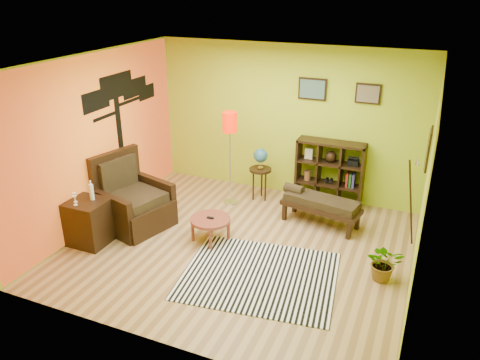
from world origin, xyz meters
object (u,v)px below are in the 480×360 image
at_px(coffee_table, 210,221).
at_px(bench, 319,203).
at_px(floor_lamp, 230,131).
at_px(armchair, 132,204).
at_px(side_cabinet, 89,222).
at_px(cube_shelf, 330,174).
at_px(globe_table, 261,161).
at_px(potted_plant, 384,266).

xyz_separation_m(coffee_table, bench, (1.43, 1.19, 0.05)).
bearing_deg(floor_lamp, armchair, -130.22).
bearing_deg(side_cabinet, armchair, 69.88).
bearing_deg(coffee_table, floor_lamp, 100.96).
bearing_deg(bench, floor_lamp, 174.54).
bearing_deg(armchair, coffee_table, 1.17).
relative_size(coffee_table, side_cabinet, 0.62).
height_order(side_cabinet, cube_shelf, cube_shelf).
distance_m(cube_shelf, bench, 0.85).
distance_m(armchair, globe_table, 2.41).
distance_m(armchair, floor_lamp, 2.08).
bearing_deg(potted_plant, globe_table, 144.67).
relative_size(floor_lamp, cube_shelf, 1.43).
relative_size(globe_table, cube_shelf, 0.83).
height_order(coffee_table, bench, bench).
distance_m(side_cabinet, globe_table, 3.17).
height_order(globe_table, bench, globe_table).
xyz_separation_m(bench, potted_plant, (1.22, -1.21, -0.18)).
bearing_deg(potted_plant, floor_lamp, 154.67).
height_order(armchair, side_cabinet, armchair).
relative_size(armchair, bench, 0.89).
height_order(side_cabinet, bench, side_cabinet).
distance_m(coffee_table, globe_table, 1.78).
height_order(coffee_table, floor_lamp, floor_lamp).
bearing_deg(side_cabinet, floor_lamp, 55.96).
bearing_deg(coffee_table, cube_shelf, 55.01).
bearing_deg(floor_lamp, cube_shelf, 21.57).
relative_size(bench, potted_plant, 2.55).
height_order(bench, potted_plant, bench).
xyz_separation_m(armchair, cube_shelf, (2.84, 2.04, 0.23)).
distance_m(cube_shelf, potted_plant, 2.41).
distance_m(coffee_table, cube_shelf, 2.47).
bearing_deg(potted_plant, bench, 135.06).
bearing_deg(potted_plant, cube_shelf, 121.26).
bearing_deg(bench, potted_plant, -44.94).
height_order(floor_lamp, cube_shelf, floor_lamp).
xyz_separation_m(floor_lamp, bench, (1.69, -0.16, -1.00)).
height_order(armchair, floor_lamp, floor_lamp).
distance_m(floor_lamp, potted_plant, 3.42).
xyz_separation_m(cube_shelf, bench, (0.02, -0.82, -0.21)).
bearing_deg(cube_shelf, coffee_table, -124.99).
bearing_deg(cube_shelf, floor_lamp, -158.43).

